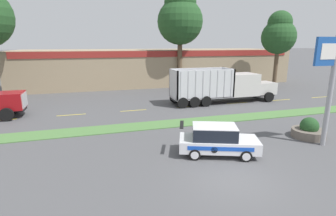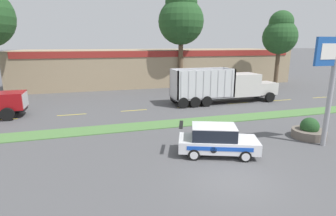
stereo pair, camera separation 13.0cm
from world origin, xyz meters
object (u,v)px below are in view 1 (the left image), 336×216
(stone_planter, at_px, (309,130))
(store_sign_post, at_px, (334,68))
(dump_truck_lead, at_px, (232,87))
(rally_car, at_px, (217,140))

(stone_planter, bearing_deg, store_sign_post, -99.41)
(dump_truck_lead, bearing_deg, rally_car, -123.00)
(rally_car, bearing_deg, dump_truck_lead, 57.00)
(rally_car, distance_m, stone_planter, 7.08)
(dump_truck_lead, relative_size, rally_car, 2.47)
(store_sign_post, bearing_deg, stone_planter, 80.59)
(dump_truck_lead, bearing_deg, stone_planter, -93.37)
(stone_planter, bearing_deg, rally_car, -173.88)
(rally_car, height_order, stone_planter, rally_car)
(dump_truck_lead, relative_size, stone_planter, 5.45)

